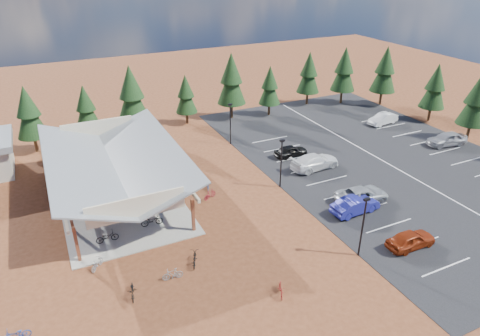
% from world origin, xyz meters
% --- Properties ---
extents(ground, '(140.00, 140.00, 0.00)m').
position_xyz_m(ground, '(0.00, 0.00, 0.00)').
color(ground, '#572C17').
rests_on(ground, ground).
extents(asphalt_lot, '(27.00, 44.00, 0.04)m').
position_xyz_m(asphalt_lot, '(18.50, 3.00, 0.02)').
color(asphalt_lot, black).
rests_on(asphalt_lot, ground).
extents(concrete_pad, '(10.60, 18.60, 0.10)m').
position_xyz_m(concrete_pad, '(-10.00, 7.00, 0.05)').
color(concrete_pad, gray).
rests_on(concrete_pad, ground).
extents(bike_pavilion, '(11.65, 19.40, 4.97)m').
position_xyz_m(bike_pavilion, '(-10.00, 7.00, 3.82)').
color(bike_pavilion, '#5C2E1A').
rests_on(bike_pavilion, concrete_pad).
extents(lamp_post_0, '(0.50, 0.25, 5.14)m').
position_xyz_m(lamp_post_0, '(5.00, -10.00, 2.98)').
color(lamp_post_0, black).
rests_on(lamp_post_0, ground).
extents(lamp_post_1, '(0.50, 0.25, 5.14)m').
position_xyz_m(lamp_post_1, '(5.00, 2.00, 2.98)').
color(lamp_post_1, black).
rests_on(lamp_post_1, ground).
extents(lamp_post_2, '(0.50, 0.25, 5.14)m').
position_xyz_m(lamp_post_2, '(5.00, 14.00, 2.98)').
color(lamp_post_2, black).
rests_on(lamp_post_2, ground).
extents(trash_bin_0, '(0.60, 0.60, 0.90)m').
position_xyz_m(trash_bin_0, '(-4.04, 4.90, 0.45)').
color(trash_bin_0, '#442E18').
rests_on(trash_bin_0, ground).
extents(trash_bin_1, '(0.60, 0.60, 0.90)m').
position_xyz_m(trash_bin_1, '(-4.49, 5.07, 0.45)').
color(trash_bin_1, '#442E18').
rests_on(trash_bin_1, ground).
extents(pine_1, '(3.41, 3.41, 7.95)m').
position_xyz_m(pine_1, '(-16.54, 21.87, 4.86)').
color(pine_1, '#382314').
rests_on(pine_1, ground).
extents(pine_2, '(3.02, 3.02, 7.03)m').
position_xyz_m(pine_2, '(-10.28, 22.70, 4.29)').
color(pine_2, '#382314').
rests_on(pine_2, ground).
extents(pine_3, '(3.94, 3.94, 9.17)m').
position_xyz_m(pine_3, '(-4.90, 21.29, 5.60)').
color(pine_3, '#382314').
rests_on(pine_3, ground).
extents(pine_4, '(2.91, 2.91, 6.78)m').
position_xyz_m(pine_4, '(2.56, 22.98, 4.14)').
color(pine_4, '#382314').
rests_on(pine_4, ground).
extents(pine_5, '(3.94, 3.94, 9.18)m').
position_xyz_m(pine_5, '(8.95, 22.29, 5.60)').
color(pine_5, '#382314').
rests_on(pine_5, ground).
extents(pine_6, '(3.06, 3.06, 7.12)m').
position_xyz_m(pine_6, '(14.36, 21.15, 4.34)').
color(pine_6, '#382314').
rests_on(pine_6, ground).
extents(pine_7, '(3.44, 3.44, 8.02)m').
position_xyz_m(pine_7, '(22.04, 22.94, 4.90)').
color(pine_7, '#382314').
rests_on(pine_7, ground).
extents(pine_8, '(3.70, 3.70, 8.62)m').
position_xyz_m(pine_8, '(27.12, 21.09, 5.26)').
color(pine_8, '#382314').
rests_on(pine_8, ground).
extents(pine_11, '(3.62, 3.62, 8.42)m').
position_xyz_m(pine_11, '(32.44, 2.48, 5.14)').
color(pine_11, '#382314').
rests_on(pine_11, ground).
extents(pine_12, '(3.42, 3.42, 7.97)m').
position_xyz_m(pine_12, '(33.39, 9.52, 4.87)').
color(pine_12, '#382314').
rests_on(pine_12, ground).
extents(pine_13, '(3.81, 3.81, 8.87)m').
position_xyz_m(pine_13, '(32.12, 17.87, 5.42)').
color(pine_13, '#382314').
rests_on(pine_13, ground).
extents(bike_0, '(1.80, 0.65, 0.94)m').
position_xyz_m(bike_0, '(-12.26, 0.04, 0.57)').
color(bike_0, black).
rests_on(bike_0, concrete_pad).
extents(bike_1, '(1.71, 0.82, 0.99)m').
position_xyz_m(bike_1, '(-11.29, 4.27, 0.59)').
color(bike_1, '#979CA0').
rests_on(bike_1, concrete_pad).
extents(bike_2, '(1.86, 1.05, 0.92)m').
position_xyz_m(bike_2, '(-12.92, 6.90, 0.56)').
color(bike_2, '#224F98').
rests_on(bike_2, concrete_pad).
extents(bike_3, '(1.52, 0.64, 0.89)m').
position_xyz_m(bike_3, '(-11.23, 14.43, 0.54)').
color(bike_3, '#9E2C0A').
rests_on(bike_3, concrete_pad).
extents(bike_4, '(1.91, 0.82, 0.98)m').
position_xyz_m(bike_4, '(-8.39, 0.78, 0.59)').
color(bike_4, black).
rests_on(bike_4, concrete_pad).
extents(bike_5, '(1.88, 0.72, 1.10)m').
position_xyz_m(bike_5, '(-8.50, 6.52, 0.65)').
color(bike_5, '#93979B').
rests_on(bike_5, concrete_pad).
extents(bike_6, '(1.59, 0.83, 0.80)m').
position_xyz_m(bike_6, '(-8.28, 7.64, 0.50)').
color(bike_6, '#20488B').
rests_on(bike_6, concrete_pad).
extents(bike_7, '(1.57, 0.79, 0.91)m').
position_xyz_m(bike_7, '(-8.12, 11.72, 0.55)').
color(bike_7, maroon).
rests_on(bike_7, concrete_pad).
extents(bike_8, '(0.93, 1.84, 0.92)m').
position_xyz_m(bike_8, '(-11.80, -6.84, 0.46)').
color(bike_8, black).
rests_on(bike_8, ground).
extents(bike_9, '(1.30, 1.37, 0.89)m').
position_xyz_m(bike_9, '(-13.51, -2.84, 0.44)').
color(bike_9, gray).
rests_on(bike_9, ground).
extents(bike_10, '(1.66, 0.63, 0.86)m').
position_xyz_m(bike_10, '(-18.99, -7.51, 0.43)').
color(bike_10, navy).
rests_on(bike_10, ground).
extents(bike_11, '(1.00, 1.61, 0.94)m').
position_xyz_m(bike_11, '(-2.63, -11.10, 0.47)').
color(bike_11, maroon).
rests_on(bike_11, ground).
extents(bike_12, '(1.27, 1.91, 0.95)m').
position_xyz_m(bike_12, '(-6.82, -5.44, 0.47)').
color(bike_12, black).
rests_on(bike_12, ground).
extents(bike_13, '(1.56, 0.59, 0.91)m').
position_xyz_m(bike_13, '(-8.83, -6.39, 0.46)').
color(bike_13, gray).
rests_on(bike_13, ground).
extents(bike_14, '(1.21, 1.74, 0.87)m').
position_xyz_m(bike_14, '(-1.53, 4.95, 0.43)').
color(bike_14, navy).
rests_on(bike_14, ground).
extents(bike_15, '(1.56, 1.01, 0.91)m').
position_xyz_m(bike_15, '(-2.18, 2.93, 0.46)').
color(bike_15, maroon).
rests_on(bike_15, ground).
extents(car_0, '(4.19, 1.73, 1.42)m').
position_xyz_m(car_0, '(9.35, -10.94, 0.75)').
color(car_0, maroon).
rests_on(car_0, asphalt_lot).
extents(car_1, '(4.74, 1.87, 1.54)m').
position_xyz_m(car_1, '(8.64, -5.02, 0.81)').
color(car_1, navy).
rests_on(car_1, asphalt_lot).
extents(car_2, '(5.33, 2.87, 1.42)m').
position_xyz_m(car_2, '(10.50, -3.74, 0.75)').
color(car_2, '#969A9E').
rests_on(car_2, asphalt_lot).
extents(car_3, '(5.77, 2.67, 1.63)m').
position_xyz_m(car_3, '(10.45, 3.92, 0.86)').
color(car_3, white).
rests_on(car_3, asphalt_lot).
extents(car_4, '(3.95, 1.72, 1.33)m').
position_xyz_m(car_4, '(9.74, 7.67, 0.70)').
color(car_4, black).
rests_on(car_4, asphalt_lot).
extents(car_8, '(5.14, 2.82, 1.66)m').
position_xyz_m(car_8, '(28.44, 2.22, 0.87)').
color(car_8, gray).
rests_on(car_8, asphalt_lot).
extents(car_9, '(4.65, 2.12, 1.48)m').
position_xyz_m(car_9, '(26.54, 11.16, 0.78)').
color(car_9, silver).
rests_on(car_9, asphalt_lot).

